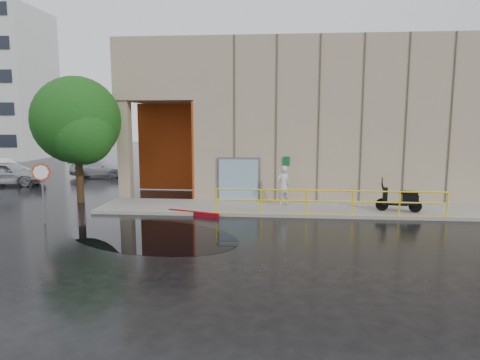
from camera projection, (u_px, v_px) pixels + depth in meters
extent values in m
plane|color=black|center=(218.00, 236.00, 15.14)|extent=(120.00, 120.00, 0.00)
cube|color=gray|center=(320.00, 209.00, 19.23)|extent=(20.00, 3.00, 0.15)
cube|color=tan|center=(345.00, 120.00, 24.91)|extent=(16.00, 10.00, 8.00)
cube|color=tan|center=(176.00, 78.00, 25.40)|extent=(4.00, 10.00, 3.00)
cube|color=tan|center=(125.00, 151.00, 21.57)|extent=(0.60, 0.60, 5.00)
cube|color=#A73A0F|center=(171.00, 147.00, 24.49)|extent=(3.80, 0.15, 4.90)
cube|color=#A73A0F|center=(199.00, 149.00, 22.60)|extent=(0.10, 3.50, 4.90)
cube|color=#84A7B4|center=(238.00, 180.00, 20.76)|extent=(1.90, 0.10, 2.00)
cube|color=slate|center=(239.00, 180.00, 20.84)|extent=(2.10, 0.06, 2.20)
cube|color=#0B531E|center=(286.00, 161.00, 20.49)|extent=(0.32, 0.04, 0.42)
cylinder|color=yellow|center=(330.00, 191.00, 17.72)|extent=(9.50, 0.06, 0.06)
cylinder|color=yellow|center=(329.00, 201.00, 17.79)|extent=(9.50, 0.06, 0.06)
imported|color=silver|center=(283.00, 185.00, 19.70)|extent=(0.79, 0.70, 1.83)
cylinder|color=black|center=(382.00, 205.00, 18.54)|extent=(0.55, 0.20, 0.54)
cylinder|color=black|center=(415.00, 206.00, 18.20)|extent=(0.55, 0.20, 0.54)
cylinder|color=slate|center=(43.00, 197.00, 16.82)|extent=(0.07, 0.07, 2.09)
cylinder|color=#AC3117|center=(41.00, 172.00, 16.65)|extent=(0.67, 0.36, 0.72)
cylinder|color=white|center=(41.00, 172.00, 16.62)|extent=(0.52, 0.26, 0.57)
cube|color=maroon|center=(193.00, 213.00, 18.31)|extent=(2.33, 0.94, 0.18)
cube|color=black|center=(152.00, 236.00, 15.16)|extent=(7.68, 6.27, 0.01)
imported|color=silver|center=(7.00, 173.00, 26.57)|extent=(4.60, 2.35, 1.50)
imported|color=silver|center=(99.00, 169.00, 30.38)|extent=(4.18, 2.06, 1.17)
cylinder|color=black|center=(79.00, 174.00, 21.05)|extent=(0.36, 0.36, 2.77)
sphere|color=#1A631C|center=(77.00, 120.00, 20.67)|extent=(4.21, 4.21, 4.21)
sphere|color=#1A631C|center=(83.00, 134.00, 20.10)|extent=(2.95, 2.95, 2.95)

